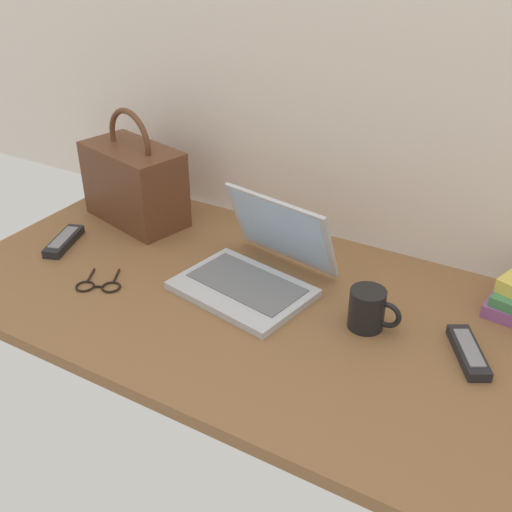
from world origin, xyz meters
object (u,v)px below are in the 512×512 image
object	(u,v)px
laptop	(256,268)
coffee_mug	(368,309)
remote_control_far	(64,241)
eyeglasses	(99,286)
handbag	(134,182)
remote_control_near	(468,352)

from	to	relation	value
laptop	coffee_mug	distance (m)	0.30
coffee_mug	remote_control_far	size ratio (longest dim) A/B	0.70
laptop	eyeglasses	bearing A→B (deg)	-147.59
handbag	laptop	bearing A→B (deg)	-15.27
coffee_mug	eyeglasses	distance (m)	0.65
eyeglasses	handbag	distance (m)	0.39
handbag	remote_control_far	bearing A→B (deg)	-107.71
remote_control_far	handbag	size ratio (longest dim) A/B	0.50
coffee_mug	remote_control_near	size ratio (longest dim) A/B	0.72
laptop	remote_control_far	distance (m)	0.56
coffee_mug	handbag	xyz separation A→B (m)	(-0.77, 0.16, 0.07)
eyeglasses	coffee_mug	bearing A→B (deg)	15.87
remote_control_near	coffee_mug	bearing A→B (deg)	-177.84
remote_control_far	handbag	bearing A→B (deg)	72.29
remote_control_far	eyeglasses	bearing A→B (deg)	-26.09
laptop	remote_control_far	bearing A→B (deg)	-170.28
laptop	remote_control_far	xyz separation A→B (m)	(-0.55, -0.09, -0.03)
handbag	remote_control_near	bearing A→B (deg)	-8.67
handbag	eyeglasses	bearing A→B (deg)	-65.23
remote_control_far	eyeglasses	world-z (taller)	remote_control_far
eyeglasses	handbag	xyz separation A→B (m)	(-0.15, 0.34, 0.11)
laptop	handbag	bearing A→B (deg)	164.73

